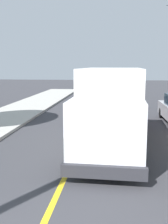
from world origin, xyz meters
The scene contains 5 objects.
centre_line_yellow centered at (0.00, 10.00, 0.00)m, with size 0.16×56.00×0.01m, color gold.
box_truck centered at (1.28, 8.50, 1.77)m, with size 2.59×7.24×3.20m.
parked_car_near centered at (1.81, 14.30, 0.79)m, with size 1.91×4.45×1.67m.
parked_car_mid centered at (1.62, 20.66, 0.79)m, with size 1.94×4.46×1.67m.
parked_car_far centered at (2.18, 27.61, 0.79)m, with size 1.86×4.43×1.67m.
Camera 1 is at (1.48, -2.64, 3.33)m, focal length 44.63 mm.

